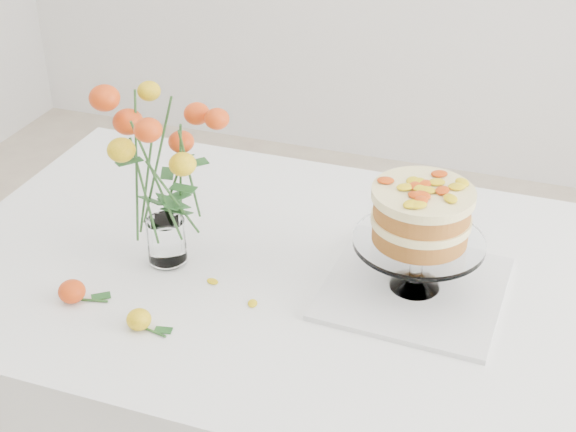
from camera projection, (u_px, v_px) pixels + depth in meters
The scene contains 8 objects.
table at pixel (287, 299), 1.66m from camera, with size 1.43×0.93×0.76m.
napkin at pixel (414, 288), 1.55m from camera, with size 0.33×0.33×0.01m, color silver.
cake_stand at pixel (421, 220), 1.47m from camera, with size 0.25×0.25×0.22m.
rose_vase at pixel (159, 161), 1.51m from camera, with size 0.27×0.27×0.39m.
loose_rose_near at pixel (139, 320), 1.44m from camera, with size 0.08×0.05×0.04m.
loose_rose_far at pixel (72, 291), 1.51m from camera, with size 0.09×0.05×0.04m.
stray_petal_a at pixel (213, 282), 1.57m from camera, with size 0.03×0.02×0.00m, color #DFBC0E.
stray_petal_b at pixel (253, 304), 1.51m from camera, with size 0.03×0.02×0.00m, color #DFBC0E.
Camera 1 is at (0.44, -1.26, 1.68)m, focal length 50.00 mm.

